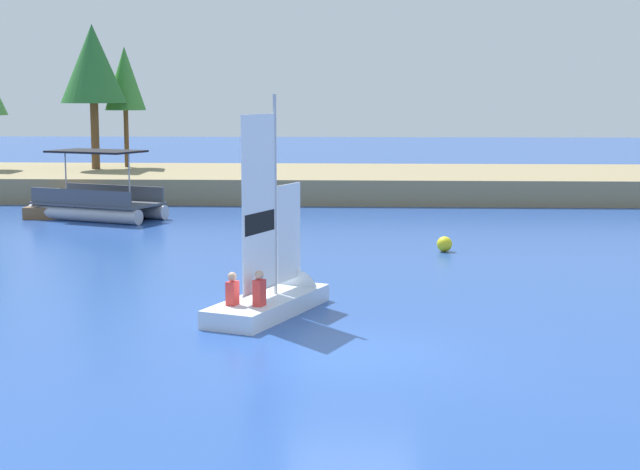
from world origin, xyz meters
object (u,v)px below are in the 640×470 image
object	(u,v)px
sailboat	(281,292)
pontoon_boat	(98,202)
wooden_dock	(62,206)
shoreline_tree_midright	(93,65)
shoreline_tree_right	(125,79)
channel_buoy	(444,244)

from	to	relation	value
sailboat	pontoon_boat	xyz separation A→B (m)	(-8.93, 16.58, 0.29)
wooden_dock	shoreline_tree_midright	bearing A→B (deg)	95.58
shoreline_tree_right	wooden_dock	world-z (taller)	shoreline_tree_right
shoreline_tree_midright	channel_buoy	bearing A→B (deg)	-48.95
shoreline_tree_right	wooden_dock	bearing A→B (deg)	-92.40
shoreline_tree_midright	wooden_dock	bearing A→B (deg)	-84.42
shoreline_tree_midright	wooden_dock	size ratio (longest dim) A/B	1.27
channel_buoy	wooden_dock	bearing A→B (deg)	146.70
shoreline_tree_midright	pontoon_boat	bearing A→B (deg)	-74.36
shoreline_tree_right	sailboat	world-z (taller)	shoreline_tree_right
sailboat	channel_buoy	distance (m)	9.83
sailboat	channel_buoy	world-z (taller)	sailboat
wooden_dock	channel_buoy	xyz separation A→B (m)	(15.76, -10.35, 0.01)
shoreline_tree_midright	channel_buoy	distance (m)	26.08
wooden_dock	sailboat	world-z (taller)	sailboat
shoreline_tree_right	channel_buoy	distance (m)	26.26
sailboat	channel_buoy	bearing A→B (deg)	-5.60
wooden_dock	pontoon_boat	world-z (taller)	pontoon_boat
shoreline_tree_midright	shoreline_tree_right	world-z (taller)	shoreline_tree_midright
sailboat	channel_buoy	xyz separation A→B (m)	(4.55, 8.71, -0.14)
shoreline_tree_right	sailboat	size ratio (longest dim) A/B	1.17
shoreline_tree_right	channel_buoy	xyz separation A→B (m)	(15.33, -20.57, -5.61)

